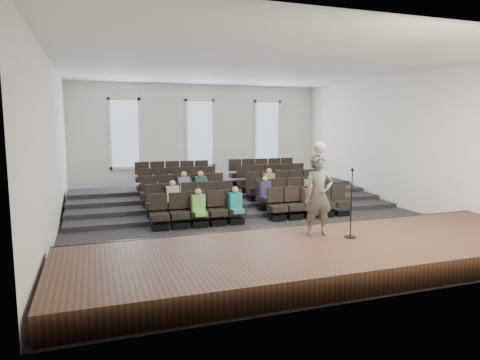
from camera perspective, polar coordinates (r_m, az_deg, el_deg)
name	(u,v)px	position (r m, az deg, el deg)	size (l,w,h in m)	color
ground	(250,218)	(14.45, 1.39, -5.11)	(14.00, 14.00, 0.00)	black
ceiling	(251,66)	(14.22, 1.46, 15.00)	(12.00, 14.00, 0.02)	white
wall_back	(200,137)	(20.83, -5.41, 5.69)	(12.00, 0.04, 5.00)	silver
wall_front	(391,162)	(7.95, 19.51, 2.29)	(12.00, 0.04, 5.00)	silver
wall_left	(52,147)	(13.26, -23.80, 4.03)	(0.04, 14.00, 5.00)	silver
wall_right	(401,141)	(17.18, 20.65, 4.85)	(0.04, 14.00, 5.00)	silver
stage	(330,255)	(9.93, 11.92, -9.70)	(11.80, 3.60, 0.50)	#48301F
stage_lip	(295,235)	(11.42, 7.31, -7.31)	(11.80, 0.06, 0.52)	black
risers	(223,197)	(17.36, -2.28, -2.30)	(11.80, 4.80, 0.60)	black
seating_rows	(236,191)	(15.75, -0.57, -1.53)	(6.80, 4.70, 1.67)	black
windows	(200,133)	(20.76, -5.37, 6.24)	(8.44, 0.10, 3.24)	white
audience	(240,192)	(14.64, 0.00, -1.63)	(5.45, 2.64, 1.10)	#66C54E
speaker	(319,195)	(10.36, 10.43, -2.02)	(0.71, 0.46, 1.93)	#545250
mic_stand	(351,217)	(10.39, 14.56, -4.80)	(0.28, 0.28, 1.64)	black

